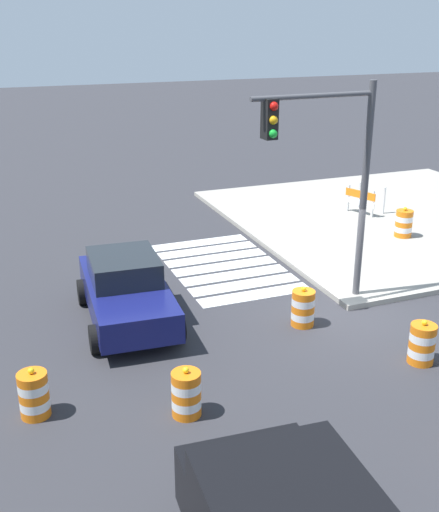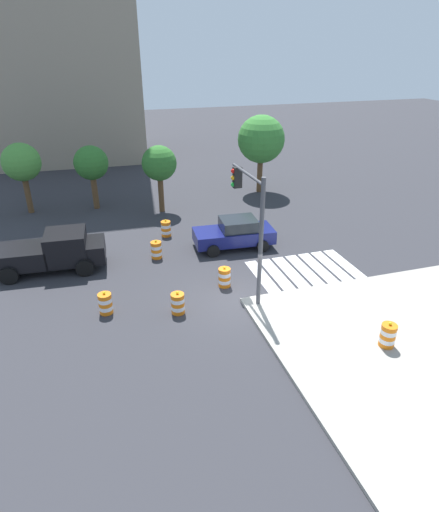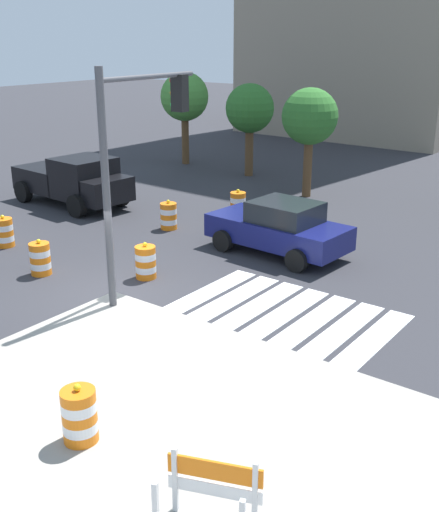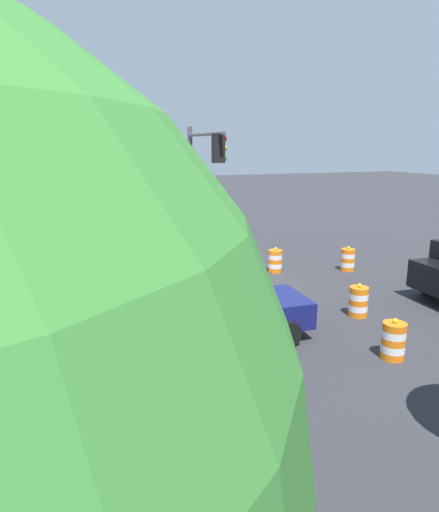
% 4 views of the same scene
% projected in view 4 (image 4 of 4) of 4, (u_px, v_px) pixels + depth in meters
% --- Properties ---
extents(ground_plane, '(120.00, 120.00, 0.00)m').
position_uv_depth(ground_plane, '(212.00, 279.00, 17.70)').
color(ground_plane, '#2D2D33').
extents(sidewalk_corner, '(12.00, 12.00, 0.15)m').
position_uv_depth(sidewalk_corner, '(43.00, 256.00, 21.06)').
color(sidewalk_corner, '#9E998E').
rests_on(sidewalk_corner, ground).
extents(crosswalk_stripes, '(5.10, 3.20, 0.02)m').
position_uv_depth(crosswalk_stripes, '(112.00, 306.00, 14.68)').
color(crosswalk_stripes, silver).
rests_on(crosswalk_stripes, ground).
extents(sports_car, '(4.42, 2.37, 1.63)m').
position_uv_depth(sports_car, '(225.00, 309.00, 12.10)').
color(sports_car, navy).
rests_on(sports_car, ground).
extents(traffic_barrel_near_corner, '(0.56, 0.56, 1.02)m').
position_uv_depth(traffic_barrel_near_corner, '(393.00, 341.00, 11.00)').
color(traffic_barrel_near_corner, orange).
rests_on(traffic_barrel_near_corner, ground).
extents(traffic_barrel_crosswalk_end, '(0.56, 0.56, 1.02)m').
position_uv_depth(traffic_barrel_crosswalk_end, '(232.00, 277.00, 16.36)').
color(traffic_barrel_crosswalk_end, orange).
rests_on(traffic_barrel_crosswalk_end, ground).
extents(traffic_barrel_median_near, '(0.56, 0.56, 1.02)m').
position_uv_depth(traffic_barrel_median_near, '(358.00, 302.00, 13.77)').
color(traffic_barrel_median_near, orange).
rests_on(traffic_barrel_median_near, ground).
extents(traffic_barrel_median_far, '(0.56, 0.56, 1.02)m').
position_uv_depth(traffic_barrel_median_far, '(348.00, 260.00, 18.83)').
color(traffic_barrel_median_far, orange).
rests_on(traffic_barrel_median_far, ground).
extents(traffic_barrel_far_curb, '(0.56, 0.56, 1.02)m').
position_uv_depth(traffic_barrel_far_curb, '(275.00, 261.00, 18.63)').
color(traffic_barrel_far_curb, orange).
rests_on(traffic_barrel_far_curb, ground).
extents(traffic_barrel_on_sidewalk, '(0.56, 0.56, 1.02)m').
position_uv_depth(traffic_barrel_on_sidewalk, '(90.00, 248.00, 20.37)').
color(traffic_barrel_on_sidewalk, orange).
rests_on(traffic_barrel_on_sidewalk, sidewalk_corner).
extents(construction_barricade, '(1.43, 1.16, 1.00)m').
position_uv_depth(construction_barricade, '(21.00, 249.00, 19.58)').
color(construction_barricade, silver).
rests_on(construction_barricade, sidewalk_corner).
extents(traffic_light_pole, '(0.47, 3.29, 5.50)m').
position_uv_depth(traffic_light_pole, '(201.00, 177.00, 16.11)').
color(traffic_light_pole, '#4C4C51').
rests_on(traffic_light_pole, sidewalk_corner).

